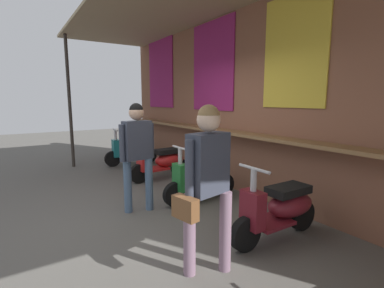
{
  "coord_description": "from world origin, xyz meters",
  "views": [
    {
      "loc": [
        3.76,
        -1.63,
        1.7
      ],
      "look_at": [
        -0.55,
        1.16,
        0.9
      ],
      "focal_mm": 26.3,
      "sensor_mm": 36.0,
      "label": 1
    }
  ],
  "objects_px": {
    "scooter_green": "(205,178)",
    "scooter_maroon": "(281,208)",
    "scooter_red": "(163,161)",
    "shopper_browsing": "(137,146)",
    "shopper_with_handbag": "(207,174)",
    "scooter_teal": "(134,150)"
  },
  "relations": [
    {
      "from": "scooter_red",
      "to": "scooter_maroon",
      "type": "distance_m",
      "value": 3.18
    },
    {
      "from": "scooter_red",
      "to": "shopper_browsing",
      "type": "height_order",
      "value": "shopper_browsing"
    },
    {
      "from": "scooter_teal",
      "to": "shopper_browsing",
      "type": "xyz_separation_m",
      "value": [
        3.1,
        -1.14,
        0.63
      ]
    },
    {
      "from": "shopper_with_handbag",
      "to": "shopper_browsing",
      "type": "distance_m",
      "value": 1.86
    },
    {
      "from": "scooter_teal",
      "to": "scooter_red",
      "type": "distance_m",
      "value": 1.69
    },
    {
      "from": "shopper_browsing",
      "to": "scooter_red",
      "type": "bearing_deg",
      "value": 135.53
    },
    {
      "from": "scooter_teal",
      "to": "scooter_red",
      "type": "xyz_separation_m",
      "value": [
        1.69,
        0.0,
        0.0
      ]
    },
    {
      "from": "scooter_teal",
      "to": "scooter_green",
      "type": "bearing_deg",
      "value": 94.09
    },
    {
      "from": "scooter_green",
      "to": "scooter_teal",
      "type": "bearing_deg",
      "value": -89.36
    },
    {
      "from": "scooter_teal",
      "to": "shopper_browsing",
      "type": "relative_size",
      "value": 0.85
    },
    {
      "from": "scooter_green",
      "to": "scooter_maroon",
      "type": "bearing_deg",
      "value": 90.64
    },
    {
      "from": "scooter_red",
      "to": "scooter_green",
      "type": "distance_m",
      "value": 1.56
    },
    {
      "from": "scooter_teal",
      "to": "scooter_green",
      "type": "relative_size",
      "value": 1.0
    },
    {
      "from": "scooter_maroon",
      "to": "shopper_browsing",
      "type": "distance_m",
      "value": 2.2
    },
    {
      "from": "scooter_teal",
      "to": "shopper_with_handbag",
      "type": "xyz_separation_m",
      "value": [
        4.95,
        -1.19,
        0.62
      ]
    },
    {
      "from": "scooter_maroon",
      "to": "shopper_with_handbag",
      "type": "bearing_deg",
      "value": 4.89
    },
    {
      "from": "scooter_green",
      "to": "scooter_red",
      "type": "bearing_deg",
      "value": -89.36
    },
    {
      "from": "shopper_with_handbag",
      "to": "scooter_teal",
      "type": "bearing_deg",
      "value": 155.45
    },
    {
      "from": "scooter_red",
      "to": "shopper_browsing",
      "type": "relative_size",
      "value": 0.85
    },
    {
      "from": "scooter_teal",
      "to": "scooter_red",
      "type": "bearing_deg",
      "value": 94.09
    },
    {
      "from": "scooter_red",
      "to": "scooter_maroon",
      "type": "bearing_deg",
      "value": 86.62
    },
    {
      "from": "scooter_green",
      "to": "scooter_maroon",
      "type": "distance_m",
      "value": 1.62
    }
  ]
}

